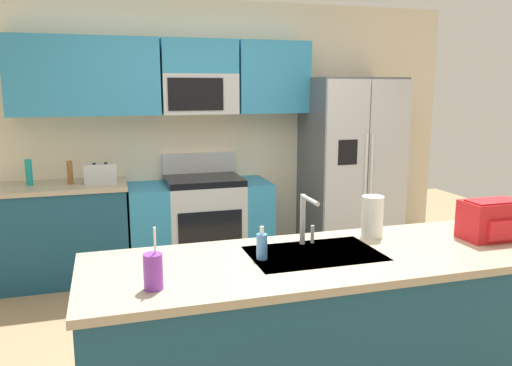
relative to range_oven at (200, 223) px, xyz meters
name	(u,v)px	position (x,y,z in m)	size (l,w,h in m)	color
ground_plane	(278,352)	(0.19, -1.80, -0.44)	(9.00, 9.00, 0.00)	#997A56
kitchen_wall_unit	(198,116)	(0.04, 0.28, 1.03)	(5.20, 0.43, 2.60)	beige
back_counter	(61,233)	(-1.28, 0.00, 0.01)	(1.19, 0.63, 0.90)	navy
range_oven	(200,223)	(0.00, 0.00, 0.00)	(1.36, 0.61, 1.10)	#B7BABF
refrigerator	(350,168)	(1.57, -0.07, 0.48)	(0.90, 0.76, 1.85)	#4C4F54
island_counter	(333,334)	(0.26, -2.47, 0.01)	(2.59, 0.82, 0.90)	navy
toaster	(100,173)	(-0.91, -0.05, 0.55)	(0.28, 0.16, 0.18)	#B7BABF
pepper_mill	(70,172)	(-1.17, 0.00, 0.56)	(0.05, 0.05, 0.21)	brown
bottle_teal	(29,172)	(-1.51, 0.03, 0.57)	(0.06, 0.06, 0.23)	teal
sink_faucet	(306,216)	(0.17, -2.28, 0.62)	(0.08, 0.21, 0.28)	#B7BABF
drink_cup_purple	(153,271)	(-0.69, -2.67, 0.54)	(0.08, 0.08, 0.28)	purple
soap_dispenser	(262,246)	(-0.13, -2.43, 0.53)	(0.06, 0.06, 0.17)	#4C8CD8
paper_towel_roll	(372,217)	(0.60, -2.24, 0.58)	(0.12, 0.12, 0.24)	white
backpack	(491,219)	(1.22, -2.48, 0.57)	(0.32, 0.22, 0.23)	red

